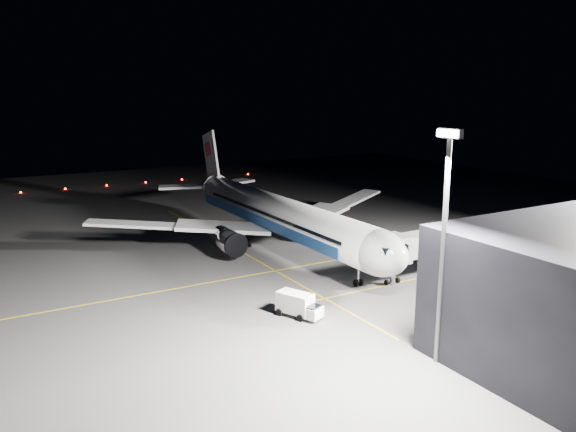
# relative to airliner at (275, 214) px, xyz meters

# --- Properties ---
(ground) EXTENTS (200.00, 200.00, 0.00)m
(ground) POSITION_rel_airliner_xyz_m (1.08, 0.00, -5.16)
(ground) COLOR #4C4C4F
(ground) RESTS_ON ground
(guide_line_main) EXTENTS (0.25, 80.00, 0.01)m
(guide_line_main) POSITION_rel_airliner_xyz_m (11.08, 0.00, -5.16)
(guide_line_main) COLOR gold
(guide_line_main) RESTS_ON ground
(guide_line_cross) EXTENTS (70.00, 0.25, 0.01)m
(guide_line_cross) POSITION_rel_airliner_xyz_m (1.08, -6.00, -5.16)
(guide_line_cross) COLOR gold
(guide_line_cross) RESTS_ON ground
(guide_line_side) EXTENTS (0.25, 40.00, 0.01)m
(guide_line_side) POSITION_rel_airliner_xyz_m (23.08, 10.00, -5.16)
(guide_line_side) COLOR gold
(guide_line_side) RESTS_ON ground
(airliner) EXTENTS (61.48, 54.22, 16.64)m
(airliner) POSITION_rel_airliner_xyz_m (0.00, 0.00, 0.00)
(airliner) COLOR silver
(airliner) RESTS_ON ground
(jet_bridge) EXTENTS (3.60, 34.40, 6.30)m
(jet_bridge) POSITION_rel_airliner_xyz_m (23.08, 18.06, -0.58)
(jet_bridge) COLOR #B2B2B7
(jet_bridge) RESTS_ON ground
(floodlight_mast_south) EXTENTS (2.40, 0.67, 20.70)m
(floodlight_mast_south) POSITION_rel_airliner_xyz_m (41.08, -6.01, 7.21)
(floodlight_mast_south) COLOR #59595E
(floodlight_mast_south) RESTS_ON ground
(taxiway_lights) EXTENTS (0.44, 60.44, 0.44)m
(taxiway_lights) POSITION_rel_airliner_xyz_m (-70.92, 0.00, -4.94)
(taxiway_lights) COLOR #FF140A
(taxiway_lights) RESTS_ON ground
(service_truck) EXTENTS (5.41, 3.91, 2.59)m
(service_truck) POSITION_rel_airliner_xyz_m (26.16, -11.41, -3.78)
(service_truck) COLOR white
(service_truck) RESTS_ON ground
(baggage_tug) EXTENTS (2.93, 2.67, 1.74)m
(baggage_tug) POSITION_rel_airliner_xyz_m (3.49, 9.78, -4.36)
(baggage_tug) COLOR black
(baggage_tug) RESTS_ON ground
(safety_cone_a) EXTENTS (0.37, 0.37, 0.55)m
(safety_cone_a) POSITION_rel_airliner_xyz_m (-6.83, 9.25, -4.89)
(safety_cone_a) COLOR #E83709
(safety_cone_a) RESTS_ON ground
(safety_cone_b) EXTENTS (0.41, 0.41, 0.61)m
(safety_cone_b) POSITION_rel_airliner_xyz_m (4.96, 10.18, -4.86)
(safety_cone_b) COLOR #E83709
(safety_cone_b) RESTS_ON ground
(safety_cone_c) EXTENTS (0.40, 0.40, 0.60)m
(safety_cone_c) POSITION_rel_airliner_xyz_m (-2.09, 12.66, -4.86)
(safety_cone_c) COLOR #E83709
(safety_cone_c) RESTS_ON ground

